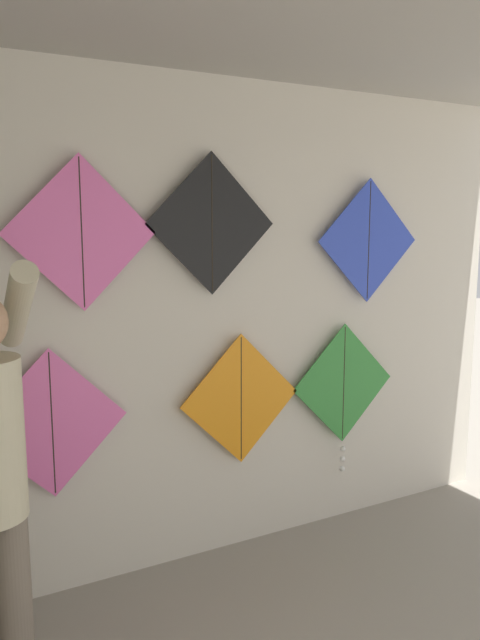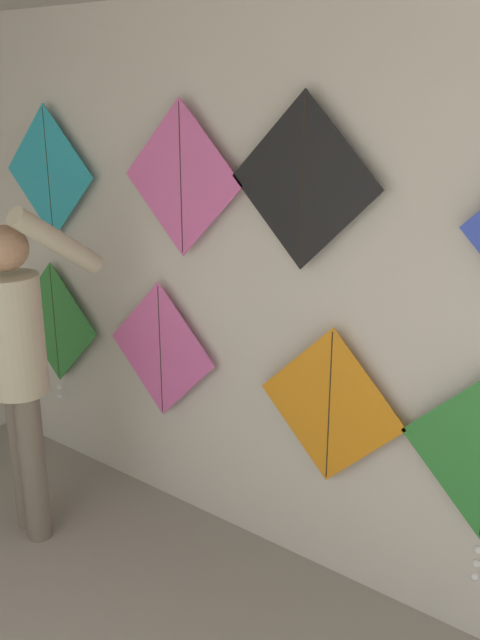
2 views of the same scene
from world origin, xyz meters
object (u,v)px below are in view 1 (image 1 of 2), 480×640
at_px(kite_3, 343,387).
at_px(kite_7, 369,241).
at_px(kite_2, 241,399).
at_px(kite_1, 52,424).
at_px(kite_5, 82,233).
at_px(kite_6, 212,224).

height_order(kite_3, kite_7, kite_7).
bearing_deg(kite_2, kite_7, 0.00).
xyz_separation_m(kite_1, kite_3, (1.87, -0.00, -0.05)).
distance_m(kite_2, kite_5, 1.35).
distance_m(kite_3, kite_7, 0.97).
xyz_separation_m(kite_1, kite_6, (0.92, 0.00, 1.01)).
bearing_deg(kite_1, kite_2, 0.00).
xyz_separation_m(kite_5, kite_7, (1.85, 0.00, -0.07)).
xyz_separation_m(kite_2, kite_7, (0.93, 0.00, 0.92)).
distance_m(kite_1, kite_3, 1.87).
xyz_separation_m(kite_2, kite_5, (-0.91, 0.00, 0.99)).
bearing_deg(kite_6, kite_5, 180.00).
xyz_separation_m(kite_5, kite_6, (0.73, 0.00, 0.04)).
xyz_separation_m(kite_2, kite_6, (-0.19, 0.00, 1.03)).
height_order(kite_2, kite_7, kite_7).
xyz_separation_m(kite_1, kite_5, (0.19, 0.00, 0.97)).
height_order(kite_1, kite_7, kite_7).
height_order(kite_2, kite_6, kite_6).
bearing_deg(kite_7, kite_2, 180.00).
bearing_deg(kite_6, kite_7, 0.00).
height_order(kite_1, kite_6, kite_6).
height_order(kite_2, kite_3, same).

